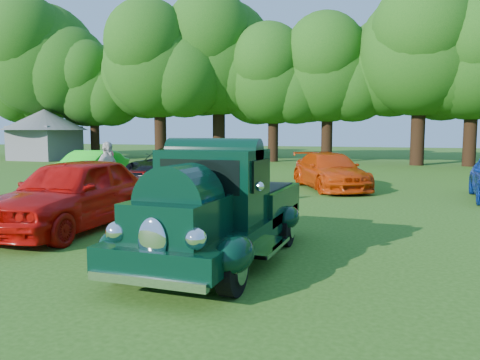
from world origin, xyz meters
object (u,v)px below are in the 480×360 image
(back_car_lime, at_px, (89,168))
(red_convertible, at_px, (73,193))
(spectator_white, at_px, (107,172))
(back_car_orange, at_px, (330,171))
(spectator_pink, at_px, (109,176))
(back_car_black, at_px, (173,166))
(spectator_grey, at_px, (225,182))
(hero_pickup, at_px, (219,212))
(gazebo, at_px, (45,129))

(back_car_lime, bearing_deg, red_convertible, -61.40)
(spectator_white, bearing_deg, red_convertible, -156.70)
(back_car_orange, bearing_deg, spectator_pink, -165.69)
(back_car_black, bearing_deg, back_car_lime, -160.20)
(spectator_pink, bearing_deg, back_car_lime, 138.02)
(spectator_grey, relative_size, spectator_white, 0.79)
(back_car_lime, distance_m, spectator_white, 5.22)
(red_convertible, distance_m, back_car_orange, 10.33)
(hero_pickup, bearing_deg, gazebo, 137.01)
(back_car_orange, xyz_separation_m, spectator_white, (-5.94, -5.81, 0.26))
(hero_pickup, bearing_deg, spectator_pink, 138.95)
(gazebo, bearing_deg, back_car_black, -34.19)
(back_car_orange, relative_size, gazebo, 0.74)
(red_convertible, distance_m, back_car_black, 9.14)
(spectator_pink, bearing_deg, spectator_grey, 6.81)
(gazebo, bearing_deg, spectator_white, -43.82)
(back_car_orange, height_order, spectator_grey, spectator_grey)
(back_car_lime, distance_m, back_car_orange, 9.73)
(back_car_black, bearing_deg, back_car_orange, -2.63)
(red_convertible, height_order, back_car_black, red_convertible)
(back_car_orange, height_order, gazebo, gazebo)
(spectator_grey, height_order, gazebo, gazebo)
(back_car_lime, distance_m, spectator_pink, 5.00)
(back_car_black, relative_size, spectator_white, 2.89)
(spectator_pink, height_order, spectator_grey, spectator_pink)
(red_convertible, distance_m, spectator_grey, 4.51)
(back_car_black, distance_m, spectator_white, 5.36)
(hero_pickup, relative_size, gazebo, 0.77)
(back_car_orange, xyz_separation_m, spectator_grey, (-2.22, -5.39, 0.06))
(red_convertible, relative_size, gazebo, 0.75)
(back_car_lime, relative_size, back_car_orange, 0.90)
(back_car_black, bearing_deg, hero_pickup, -65.40)
(spectator_white, bearing_deg, gazebo, 45.39)
(hero_pickup, relative_size, spectator_white, 2.58)
(gazebo, bearing_deg, spectator_grey, -37.73)
(back_car_lime, height_order, back_car_black, back_car_black)
(spectator_grey, height_order, spectator_white, spectator_white)
(back_car_orange, bearing_deg, hero_pickup, -120.04)
(back_car_black, height_order, gazebo, gazebo)
(hero_pickup, distance_m, red_convertible, 4.25)
(back_car_black, height_order, back_car_orange, back_car_black)
(spectator_pink, height_order, gazebo, gazebo)
(hero_pickup, relative_size, spectator_pink, 3.01)
(back_car_black, height_order, spectator_white, spectator_white)
(back_car_lime, relative_size, spectator_white, 2.27)
(red_convertible, relative_size, spectator_pink, 2.94)
(hero_pickup, bearing_deg, back_car_orange, 88.49)
(gazebo, bearing_deg, hero_pickup, -42.99)
(hero_pickup, xyz_separation_m, spectator_white, (-5.66, 4.79, 0.12))
(back_car_lime, height_order, spectator_white, spectator_white)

